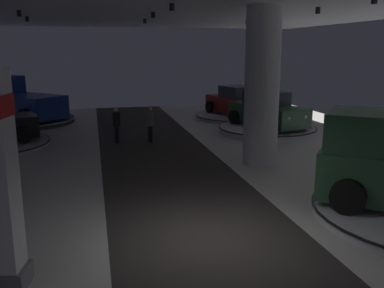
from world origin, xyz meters
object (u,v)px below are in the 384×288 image
Objects in this scene: display_platform_far_right at (267,129)px; pickup_truck_deep_left at (18,101)px; column_right at (262,87)px; display_platform_deep_right at (236,116)px; display_car_far_right at (267,111)px; display_platform_deep_left at (23,120)px; visitor_walking_far at (117,123)px; visitor_walking_near at (150,122)px; display_car_deep_right at (236,102)px.

pickup_truck_deep_left is (-12.37, 6.05, 1.01)m from display_platform_far_right.
display_platform_far_right is (2.49, 5.20, -2.57)m from column_right.
display_platform_far_right is at bearing -89.84° from display_platform_deep_right.
display_car_far_right reaches higher than display_platform_deep_right.
display_platform_deep_left is at bearing 154.41° from display_platform_far_right.
display_platform_far_right is 1.05× the size of display_car_far_right.
visitor_walking_far is at bearing 136.47° from column_right.
display_car_far_right is (2.48, 5.23, -1.66)m from column_right.
display_platform_deep_right is at bearing -6.26° from pickup_truck_deep_left.
display_car_far_right is 2.85× the size of visitor_walking_near.
display_platform_deep_left is at bearing -46.62° from pickup_truck_deep_left.
visitor_walking_near is 1.46m from visitor_walking_far.
display_platform_deep_left is 9.17m from visitor_walking_near.
column_right reaches higher than visitor_walking_far.
display_platform_deep_right is (2.48, 9.90, -2.62)m from column_right.
display_platform_deep_left is 1.07× the size of pickup_truck_deep_left.
pickup_truck_deep_left is 8.36m from visitor_walking_far.
display_car_far_right reaches higher than visitor_walking_near.
display_car_far_right reaches higher than display_platform_far_right.
column_right reaches higher than display_platform_far_right.
display_platform_far_right reaches higher than display_platform_deep_left.
column_right reaches higher than display_car_far_right.
display_platform_far_right reaches higher than display_platform_deep_right.
visitor_walking_near is (-5.87, -5.54, 0.78)m from display_platform_deep_right.
display_platform_deep_right is at bearing 90.06° from display_car_far_right.
display_car_deep_right reaches higher than display_platform_deep_right.
display_car_far_right is 0.95× the size of display_platform_deep_right.
display_car_far_right is 1.00× the size of display_car_deep_right.
pickup_truck_deep_left is (-12.37, 1.39, 0.21)m from display_car_deep_right.
visitor_walking_far is (-4.84, 4.60, -1.84)m from column_right.
visitor_walking_far is at bearing -144.25° from display_car_deep_right.
display_platform_deep_right is 12.19m from display_platform_deep_left.
display_car_far_right is at bearing 8.41° from visitor_walking_near.
column_right is 14.88m from display_platform_deep_left.
visitor_walking_near is at bearing -136.70° from display_platform_deep_right.
pickup_truck_deep_left reaches higher than display_car_deep_right.
display_car_deep_right is (0.00, 4.64, -0.11)m from display_car_far_right.
display_platform_deep_right is 8.11m from visitor_walking_near.
display_platform_far_right is at bearing 4.72° from visitor_walking_far.
pickup_truck_deep_left reaches higher than display_platform_deep_right.
display_platform_deep_left is 1.10m from pickup_truck_deep_left.
column_right is at bearing -104.13° from display_car_deep_right.
display_car_far_right is 2.85× the size of visitor_walking_far.
visitor_walking_far is (-7.33, -0.61, 0.72)m from display_platform_far_right.
pickup_truck_deep_left is 3.33× the size of visitor_walking_far.
display_car_deep_right is 8.06m from visitor_walking_near.
display_car_deep_right is at bearing -6.39° from pickup_truck_deep_left.
visitor_walking_far is at bearing -175.04° from display_car_far_right.
column_right is 1.15× the size of display_platform_deep_right.
visitor_walking_far reaches higher than display_platform_far_right.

